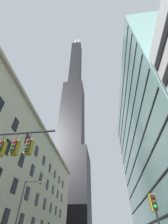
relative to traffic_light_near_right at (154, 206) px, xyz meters
name	(u,v)px	position (x,y,z in m)	size (l,w,h in m)	color
station_building	(5,178)	(-24.66, 19.10, 8.65)	(14.74, 63.20, 23.86)	#BCAF93
dark_skyscraper	(72,129)	(-23.99, 78.09, 61.16)	(24.19, 24.19, 212.36)	black
glass_office_midrise	(168,141)	(13.07, 22.61, 17.07)	(17.52, 45.26, 40.65)	gray
traffic_light_near_right	(154,206)	(0.00, 0.00, 0.00)	(0.40, 0.63, 3.87)	black
street_lamppost	(22,207)	(-14.00, 8.51, 1.53)	(2.40, 0.32, 7.80)	#47474C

